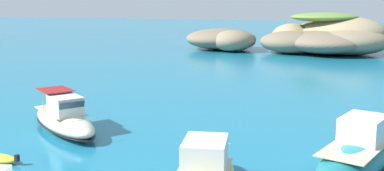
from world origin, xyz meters
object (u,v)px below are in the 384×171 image
at_px(islet_large, 328,37).
at_px(motorboat_cream, 64,119).
at_px(motorboat_teal, 359,153).
at_px(islet_small, 226,40).

distance_m(islet_large, motorboat_cream, 59.06).
relative_size(motorboat_teal, motorboat_cream, 1.18).
xyz_separation_m(motorboat_teal, motorboat_cream, (-18.66, 1.32, -0.09)).
bearing_deg(islet_large, motorboat_cream, -104.19).
xyz_separation_m(islet_large, islet_small, (-17.58, -2.00, -0.78)).
height_order(islet_small, motorboat_cream, islet_small).
bearing_deg(motorboat_teal, islet_small, 111.05).
bearing_deg(motorboat_teal, islet_large, 94.09).
xyz_separation_m(islet_small, motorboat_teal, (21.77, -56.56, -0.86)).
height_order(islet_large, motorboat_cream, islet_large).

